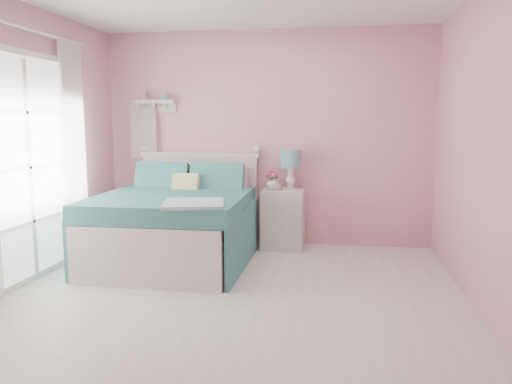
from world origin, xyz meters
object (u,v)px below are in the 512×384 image
(vase, at_px, (272,183))
(table_lamp, at_px, (291,162))
(nightstand, at_px, (283,219))
(teacup, at_px, (278,187))
(bed, at_px, (177,225))

(vase, bearing_deg, table_lamp, 19.48)
(nightstand, bearing_deg, teacup, -116.60)
(table_lamp, height_order, vase, table_lamp)
(nightstand, distance_m, vase, 0.45)
(nightstand, bearing_deg, vase, -175.23)
(vase, xyz_separation_m, teacup, (0.08, -0.10, -0.04))
(nightstand, bearing_deg, bed, -146.36)
(table_lamp, bearing_deg, nightstand, -141.05)
(bed, relative_size, teacup, 18.61)
(nightstand, xyz_separation_m, vase, (-0.13, -0.01, 0.43))
(nightstand, xyz_separation_m, teacup, (-0.05, -0.11, 0.39))
(nightstand, height_order, teacup, teacup)
(nightstand, distance_m, teacup, 0.41)
(bed, bearing_deg, teacup, 29.54)
(nightstand, height_order, vase, vase)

